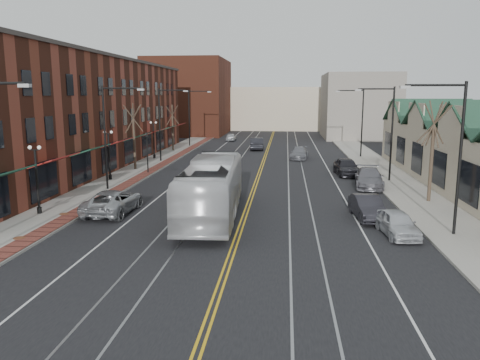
% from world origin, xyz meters
% --- Properties ---
extents(ground, '(160.00, 160.00, 0.00)m').
position_xyz_m(ground, '(0.00, 0.00, 0.00)').
color(ground, black).
rests_on(ground, ground).
extents(sidewalk_left, '(4.00, 120.00, 0.15)m').
position_xyz_m(sidewalk_left, '(-12.00, 20.00, 0.07)').
color(sidewalk_left, gray).
rests_on(sidewalk_left, ground).
extents(sidewalk_right, '(4.00, 120.00, 0.15)m').
position_xyz_m(sidewalk_right, '(12.00, 20.00, 0.07)').
color(sidewalk_right, gray).
rests_on(sidewalk_right, ground).
extents(building_left, '(10.00, 50.00, 11.00)m').
position_xyz_m(building_left, '(-19.00, 27.00, 5.50)').
color(building_left, '#622B1C').
rests_on(building_left, ground).
extents(building_right, '(8.00, 36.00, 4.60)m').
position_xyz_m(building_right, '(18.00, 20.00, 2.30)').
color(building_right, '#B7A58D').
rests_on(building_right, ground).
extents(backdrop_left, '(14.00, 18.00, 14.00)m').
position_xyz_m(backdrop_left, '(-16.00, 70.00, 7.00)').
color(backdrop_left, '#622B1C').
rests_on(backdrop_left, ground).
extents(backdrop_mid, '(22.00, 14.00, 9.00)m').
position_xyz_m(backdrop_mid, '(0.00, 85.00, 4.50)').
color(backdrop_mid, '#B7A58D').
rests_on(backdrop_mid, ground).
extents(backdrop_right, '(12.00, 16.00, 11.00)m').
position_xyz_m(backdrop_right, '(15.00, 65.00, 5.50)').
color(backdrop_right, slate).
rests_on(backdrop_right, ground).
extents(streetlight_l_1, '(3.33, 0.25, 8.00)m').
position_xyz_m(streetlight_l_1, '(-11.05, 16.00, 5.03)').
color(streetlight_l_1, black).
rests_on(streetlight_l_1, sidewalk_left).
extents(streetlight_l_2, '(3.33, 0.25, 8.00)m').
position_xyz_m(streetlight_l_2, '(-11.05, 32.00, 5.03)').
color(streetlight_l_2, black).
rests_on(streetlight_l_2, sidewalk_left).
extents(streetlight_l_3, '(3.33, 0.25, 8.00)m').
position_xyz_m(streetlight_l_3, '(-11.05, 48.00, 5.03)').
color(streetlight_l_3, black).
rests_on(streetlight_l_3, sidewalk_left).
extents(streetlight_r_0, '(3.33, 0.25, 8.00)m').
position_xyz_m(streetlight_r_0, '(11.05, 6.00, 5.03)').
color(streetlight_r_0, black).
rests_on(streetlight_r_0, sidewalk_right).
extents(streetlight_r_1, '(3.33, 0.25, 8.00)m').
position_xyz_m(streetlight_r_1, '(11.05, 22.00, 5.03)').
color(streetlight_r_1, black).
rests_on(streetlight_r_1, sidewalk_right).
extents(streetlight_r_2, '(3.33, 0.25, 8.00)m').
position_xyz_m(streetlight_r_2, '(11.05, 38.00, 5.03)').
color(streetlight_r_2, black).
rests_on(streetlight_r_2, sidewalk_right).
extents(lamppost_l_1, '(0.84, 0.28, 4.27)m').
position_xyz_m(lamppost_l_1, '(-12.80, 8.00, 2.20)').
color(lamppost_l_1, black).
rests_on(lamppost_l_1, sidewalk_left).
extents(lamppost_l_2, '(0.84, 0.28, 4.27)m').
position_xyz_m(lamppost_l_2, '(-12.80, 20.00, 2.20)').
color(lamppost_l_2, black).
rests_on(lamppost_l_2, sidewalk_left).
extents(lamppost_l_3, '(0.84, 0.28, 4.27)m').
position_xyz_m(lamppost_l_3, '(-12.80, 34.00, 2.20)').
color(lamppost_l_3, black).
rests_on(lamppost_l_3, sidewalk_left).
extents(tree_left_near, '(1.78, 1.37, 6.48)m').
position_xyz_m(tree_left_near, '(-12.50, 26.00, 3.51)').
color(tree_left_near, '#382B21').
rests_on(tree_left_near, sidewalk_left).
extents(tree_left_far, '(1.66, 1.28, 6.02)m').
position_xyz_m(tree_left_far, '(-12.50, 42.00, 3.28)').
color(tree_left_far, '#382B21').
rests_on(tree_left_far, sidewalk_left).
extents(tree_right_mid, '(1.90, 1.46, 6.93)m').
position_xyz_m(tree_right_mid, '(12.50, 14.00, 3.75)').
color(tree_right_mid, '#382B21').
rests_on(tree_right_mid, sidewalk_right).
extents(manhole_mid, '(0.60, 0.60, 0.02)m').
position_xyz_m(manhole_mid, '(-11.20, 3.00, 0.16)').
color(manhole_mid, '#592D19').
rests_on(manhole_mid, sidewalk_left).
extents(manhole_far, '(0.60, 0.60, 0.02)m').
position_xyz_m(manhole_far, '(-11.20, 8.00, 0.16)').
color(manhole_far, '#592D19').
rests_on(manhole_far, sidewalk_left).
extents(traffic_signal, '(0.18, 0.15, 3.80)m').
position_xyz_m(traffic_signal, '(-10.60, 24.00, 2.35)').
color(traffic_signal, black).
rests_on(traffic_signal, sidewalk_left).
extents(transit_bus, '(3.56, 12.89, 3.56)m').
position_xyz_m(transit_bus, '(-2.00, 8.89, 1.78)').
color(transit_bus, silver).
rests_on(transit_bus, ground).
extents(parked_suv, '(2.64, 5.53, 1.52)m').
position_xyz_m(parked_suv, '(-8.41, 9.06, 0.76)').
color(parked_suv, '#9DA0A4').
rests_on(parked_suv, ground).
extents(parked_car_a, '(2.01, 4.14, 1.36)m').
position_xyz_m(parked_car_a, '(8.51, 5.87, 0.68)').
color(parked_car_a, silver).
rests_on(parked_car_a, ground).
extents(parked_car_b, '(1.85, 4.44, 1.43)m').
position_xyz_m(parked_car_b, '(7.50, 9.26, 0.71)').
color(parked_car_b, black).
rests_on(parked_car_b, ground).
extents(parked_car_c, '(2.76, 5.54, 1.55)m').
position_xyz_m(parked_car_c, '(9.30, 19.32, 0.77)').
color(parked_car_c, slate).
rests_on(parked_car_c, ground).
extents(parked_car_d, '(2.26, 4.91, 1.63)m').
position_xyz_m(parked_car_d, '(8.19, 25.05, 0.82)').
color(parked_car_d, black).
rests_on(parked_car_d, ground).
extents(distant_car_left, '(2.10, 5.13, 1.65)m').
position_xyz_m(distant_car_left, '(-1.52, 45.00, 0.83)').
color(distant_car_left, black).
rests_on(distant_car_left, ground).
extents(distant_car_right, '(2.39, 4.85, 1.36)m').
position_xyz_m(distant_car_right, '(4.07, 36.06, 0.68)').
color(distant_car_right, slate).
rests_on(distant_car_right, ground).
extents(distant_car_far, '(1.56, 3.78, 1.28)m').
position_xyz_m(distant_car_far, '(-6.44, 56.88, 0.64)').
color(distant_car_far, '#B6BABE').
rests_on(distant_car_far, ground).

